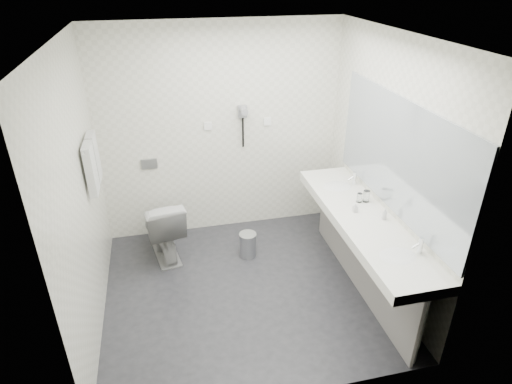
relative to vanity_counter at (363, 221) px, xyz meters
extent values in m
plane|color=#28282E|center=(-1.12, 0.20, -0.80)|extent=(2.80, 2.80, 0.00)
plane|color=white|center=(-1.12, 0.20, 1.70)|extent=(2.80, 2.80, 0.00)
plane|color=white|center=(-1.12, 1.50, 0.45)|extent=(2.80, 0.00, 2.80)
plane|color=white|center=(-1.12, -1.10, 0.45)|extent=(2.80, 0.00, 2.80)
plane|color=white|center=(-2.52, 0.20, 0.45)|extent=(0.00, 2.60, 2.60)
plane|color=white|center=(0.27, 0.20, 0.45)|extent=(0.00, 2.60, 2.60)
cube|color=white|center=(0.00, 0.00, 0.00)|extent=(0.55, 2.20, 0.10)
cube|color=gray|center=(0.02, 0.00, -0.42)|extent=(0.03, 2.15, 0.75)
cylinder|color=silver|center=(0.05, -1.04, -0.42)|extent=(0.06, 0.06, 0.75)
cylinder|color=silver|center=(0.05, 1.04, -0.42)|extent=(0.06, 0.06, 0.75)
cube|color=#B2BCC6|center=(0.26, 0.00, 0.65)|extent=(0.02, 2.20, 1.05)
ellipsoid|color=white|center=(0.00, -0.65, 0.04)|extent=(0.40, 0.31, 0.05)
ellipsoid|color=white|center=(0.00, 0.65, 0.04)|extent=(0.40, 0.31, 0.05)
cylinder|color=silver|center=(0.19, -0.65, 0.12)|extent=(0.04, 0.04, 0.15)
cylinder|color=silver|center=(0.19, 0.65, 0.12)|extent=(0.04, 0.04, 0.15)
imported|color=beige|center=(-0.04, 0.10, 0.10)|extent=(0.04, 0.04, 0.09)
imported|color=beige|center=(0.17, -0.09, 0.11)|extent=(0.05, 0.05, 0.12)
cylinder|color=silver|center=(0.08, 0.27, 0.10)|extent=(0.07, 0.07, 0.10)
cylinder|color=silver|center=(0.15, 0.27, 0.11)|extent=(0.08, 0.08, 0.12)
imported|color=white|center=(-1.90, 1.01, -0.43)|extent=(0.54, 0.80, 0.75)
cube|color=#B2B5BA|center=(-1.98, 1.49, 0.15)|extent=(0.18, 0.02, 0.12)
cylinder|color=#B2B5BA|center=(-0.97, 0.78, -0.66)|extent=(0.23, 0.23, 0.28)
cylinder|color=#B2B5BA|center=(-0.97, 0.78, -0.52)|extent=(0.20, 0.20, 0.02)
cylinder|color=silver|center=(-2.47, 0.75, 0.75)|extent=(0.02, 0.62, 0.02)
cube|color=silver|center=(-2.46, 0.61, 0.53)|extent=(0.07, 0.24, 0.48)
cube|color=silver|center=(-2.46, 0.89, 0.53)|extent=(0.07, 0.24, 0.48)
cube|color=gray|center=(-0.88, 1.47, 0.70)|extent=(0.10, 0.04, 0.14)
cylinder|color=gray|center=(-0.88, 1.40, 0.73)|extent=(0.08, 0.14, 0.08)
cylinder|color=black|center=(-0.88, 1.46, 0.45)|extent=(0.02, 0.02, 0.35)
cube|color=white|center=(-1.27, 1.49, 0.55)|extent=(0.09, 0.02, 0.09)
cube|color=white|center=(-0.57, 1.49, 0.55)|extent=(0.09, 0.02, 0.09)
camera|label=1|loc=(-1.80, -3.24, 2.20)|focal=30.48mm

